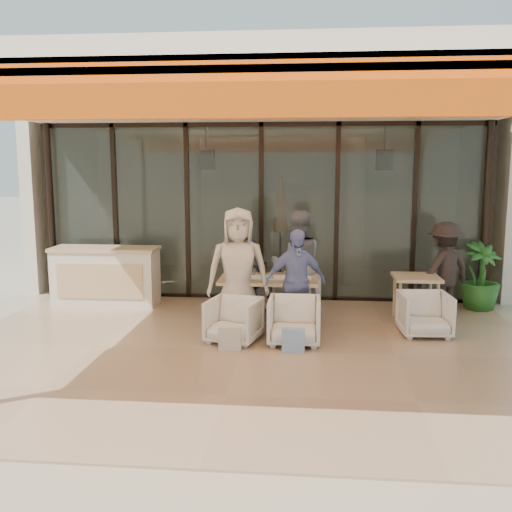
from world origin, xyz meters
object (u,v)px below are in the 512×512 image
at_px(chair_far_right, 297,290).
at_px(diner_navy, 245,268).
at_px(standing_woman, 444,269).
at_px(potted_palm, 480,276).
at_px(chair_far_left, 248,290).
at_px(host_counter, 106,276).
at_px(side_table, 416,283).
at_px(chair_near_right, 294,319).
at_px(side_chair, 425,312).
at_px(diner_grey, 297,265).
at_px(diner_cream, 238,271).
at_px(dining_table, 268,281).
at_px(chair_near_left, 234,318).
at_px(diner_periwinkle, 295,282).

height_order(chair_far_right, diner_navy, diner_navy).
xyz_separation_m(standing_woman, potted_palm, (0.71, 0.44, -0.19)).
distance_m(chair_far_left, diner_navy, 0.69).
xyz_separation_m(host_counter, standing_woman, (5.74, -0.16, 0.25)).
bearing_deg(side_table, potted_palm, 35.29).
xyz_separation_m(chair_near_right, diner_navy, (-0.84, 1.40, 0.44)).
bearing_deg(side_chair, potted_palm, 48.93).
bearing_deg(side_chair, chair_near_right, -167.50).
height_order(host_counter, diner_grey, diner_grey).
height_order(chair_far_right, diner_cream, diner_cream).
bearing_deg(dining_table, chair_near_left, -113.28).
height_order(diner_grey, side_chair, diner_grey).
bearing_deg(chair_near_left, host_counter, 156.72).
height_order(diner_navy, diner_periwinkle, diner_navy).
bearing_deg(chair_far_right, diner_cream, 75.40).
relative_size(dining_table, diner_grey, 0.86).
xyz_separation_m(diner_periwinkle, side_chair, (1.87, 0.05, -0.42)).
bearing_deg(chair_far_left, side_chair, 148.01).
distance_m(diner_navy, standing_woman, 3.24).
relative_size(diner_grey, side_table, 2.35).
bearing_deg(chair_far_left, chair_near_left, 84.54).
xyz_separation_m(diner_navy, side_table, (2.71, -0.10, -0.16)).
bearing_deg(potted_palm, diner_grey, -166.06).
bearing_deg(diner_cream, potted_palm, 15.72).
bearing_deg(standing_woman, chair_near_right, 3.77).
distance_m(host_counter, dining_table, 3.07).
bearing_deg(side_table, chair_near_right, -145.14).
bearing_deg(diner_cream, host_counter, 143.72).
xyz_separation_m(chair_near_right, standing_woman, (2.38, 1.73, 0.41)).
bearing_deg(chair_far_right, diner_periwinkle, 106.36).
bearing_deg(diner_cream, chair_near_left, -97.26).
height_order(chair_far_left, chair_far_right, chair_far_right).
xyz_separation_m(host_counter, diner_cream, (2.51, -1.39, 0.39)).
height_order(dining_table, side_chair, dining_table).
bearing_deg(standing_woman, potted_palm, 179.70).
distance_m(chair_near_left, diner_cream, 0.76).
height_order(chair_near_right, diner_cream, diner_cream).
xyz_separation_m(diner_cream, standing_woman, (3.22, 1.23, -0.15)).
xyz_separation_m(dining_table, diner_grey, (0.43, 0.44, 0.19)).
height_order(chair_near_left, side_chair, side_chair).
height_order(diner_cream, side_chair, diner_cream).
height_order(chair_near_left, side_table, side_table).
bearing_deg(diner_cream, chair_near_right, -38.03).
height_order(host_counter, dining_table, host_counter).
xyz_separation_m(chair_far_left, side_table, (2.71, -0.60, 0.31)).
xyz_separation_m(chair_far_left, chair_near_right, (0.84, -1.90, 0.04)).
xyz_separation_m(chair_far_left, diner_grey, (0.84, -0.50, 0.55)).
distance_m(diner_periwinkle, potted_palm, 3.52).
relative_size(diner_cream, side_chair, 2.61).
bearing_deg(chair_far_left, host_counter, -5.30).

